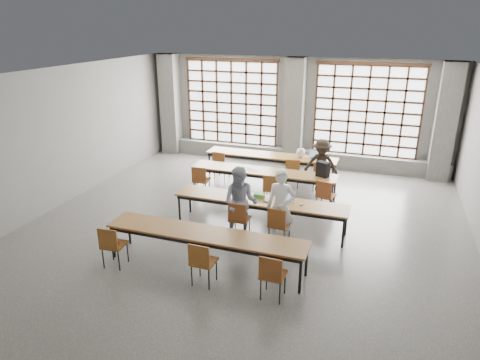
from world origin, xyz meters
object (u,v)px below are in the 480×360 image
(student_female, at_px, (241,203))
(chair_back_right, at_px, (320,173))
(student_male, at_px, (281,207))
(mouse, at_px, (301,204))
(red_pouch, at_px, (114,242))
(plastic_bag, at_px, (301,153))
(chair_near_left, at_px, (112,243))
(green_box, at_px, (259,196))
(phone, at_px, (267,202))
(desk_row_a, at_px, (271,157))
(desk_row_b, at_px, (263,173))
(chair_front_left, at_px, (239,216))
(backpack, at_px, (323,169))
(chair_mid_centre, at_px, (271,187))
(student_back, at_px, (321,165))
(chair_front_right, at_px, (278,222))
(chair_mid_right, at_px, (325,193))
(chair_mid_left, at_px, (200,178))
(chair_back_mid, at_px, (292,170))
(desk_row_c, at_px, (260,202))
(laptop_back, at_px, (315,156))
(laptop_front, at_px, (286,198))
(chair_near_mid, at_px, (202,260))
(desk_row_d, at_px, (205,236))
(chair_back_left, at_px, (220,162))

(student_female, bearing_deg, chair_back_right, 65.67)
(student_male, height_order, mouse, student_male)
(red_pouch, bearing_deg, plastic_bag, 67.69)
(chair_near_left, xyz_separation_m, student_male, (2.82, 2.05, 0.30))
(student_female, bearing_deg, mouse, 17.05)
(green_box, height_order, phone, green_box)
(desk_row_a, relative_size, desk_row_b, 1.00)
(chair_front_left, xyz_separation_m, backpack, (1.40, 2.64, 0.39))
(chair_mid_centre, xyz_separation_m, plastic_bag, (0.31, 2.16, 0.34))
(backpack, bearing_deg, student_back, 125.08)
(chair_front_right, height_order, student_female, student_female)
(chair_mid_right, distance_m, red_pouch, 5.18)
(chair_mid_left, bearing_deg, plastic_bag, 43.10)
(chair_back_mid, xyz_separation_m, plastic_bag, (0.09, 0.68, 0.34))
(chair_front_left, distance_m, student_male, 0.96)
(student_male, height_order, green_box, student_male)
(desk_row_c, height_order, plastic_bag, plastic_bag)
(desk_row_b, xyz_separation_m, laptop_back, (1.15, 1.59, 0.13))
(chair_mid_left, bearing_deg, desk_row_a, 56.28)
(chair_back_mid, relative_size, chair_back_right, 1.00)
(chair_back_right, xyz_separation_m, backpack, (0.17, -0.80, 0.39))
(laptop_front, relative_size, green_box, 1.81)
(desk_row_a, height_order, chair_back_mid, chair_back_mid)
(phone, bearing_deg, chair_near_mid, -101.75)
(green_box, relative_size, plastic_bag, 0.87)
(chair_mid_left, distance_m, plastic_bag, 3.18)
(mouse, bearing_deg, chair_front_left, -154.01)
(green_box, bearing_deg, chair_front_left, -109.39)
(chair_mid_right, relative_size, backpack, 2.20)
(chair_mid_centre, bearing_deg, desk_row_d, -97.62)
(chair_back_right, xyz_separation_m, chair_front_right, (-0.34, -3.44, 0.00))
(phone, bearing_deg, plastic_bag, 89.38)
(laptop_back, distance_m, green_box, 3.54)
(phone, xyz_separation_m, red_pouch, (-2.41, -2.37, -0.24))
(desk_row_b, height_order, chair_front_right, chair_front_right)
(laptop_back, bearing_deg, chair_back_left, -164.96)
(chair_mid_centre, relative_size, red_pouch, 4.40)
(laptop_front, bearing_deg, laptop_back, 88.77)
(chair_back_right, relative_size, chair_front_left, 1.00)
(desk_row_d, height_order, backpack, backpack)
(chair_mid_right, xyz_separation_m, green_box, (-1.33, -1.25, 0.24))
(student_female, distance_m, mouse, 1.34)
(chair_back_left, xyz_separation_m, chair_near_mid, (1.76, -5.36, 0.00))
(chair_near_mid, bearing_deg, chair_front_right, 64.37)
(chair_back_mid, distance_m, mouse, 2.96)
(student_male, relative_size, student_female, 1.03)
(chair_back_left, bearing_deg, chair_mid_centre, -36.59)
(desk_row_c, height_order, chair_front_left, chair_front_left)
(desk_row_b, relative_size, mouse, 40.82)
(plastic_bag, bearing_deg, desk_row_a, -176.82)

